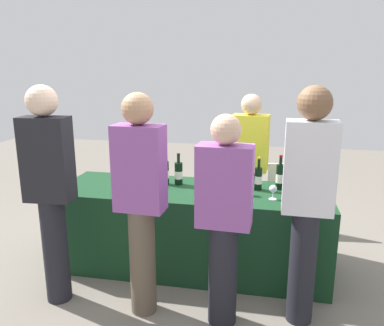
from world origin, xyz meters
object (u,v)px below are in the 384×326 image
(wine_glass_1, at_px, (141,183))
(wine_glass_4, at_px, (273,189))
(wine_glass_5, at_px, (294,186))
(guest_3, at_px, (308,197))
(wine_glass_0, at_px, (129,179))
(guest_0, at_px, (50,186))
(guest_1, at_px, (140,197))
(menu_board, at_px, (289,196))
(wine_bottle_5, at_px, (280,177))
(guest_2, at_px, (224,216))
(wine_bottle_3, at_px, (247,176))
(wine_glass_3, at_px, (246,184))
(wine_bottle_0, at_px, (141,172))
(wine_bottle_4, at_px, (258,178))
(wine_bottle_1, at_px, (165,173))
(wine_glass_2, at_px, (223,183))
(server_pouring, at_px, (249,163))
(wine_bottle_2, at_px, (179,173))

(wine_glass_1, bearing_deg, wine_glass_4, 2.65)
(wine_glass_5, height_order, guest_3, guest_3)
(wine_glass_0, xyz_separation_m, guest_0, (-0.42, -0.61, 0.10))
(wine_glass_1, distance_m, guest_1, 0.60)
(wine_glass_1, relative_size, menu_board, 0.17)
(wine_bottle_5, xyz_separation_m, guest_2, (-0.41, -0.93, -0.05))
(wine_bottle_3, xyz_separation_m, menu_board, (0.46, 0.98, -0.50))
(wine_glass_3, xyz_separation_m, guest_0, (-1.47, -0.68, 0.10))
(wine_bottle_0, relative_size, wine_glass_0, 2.12)
(wine_bottle_0, distance_m, wine_glass_0, 0.23)
(wine_bottle_4, height_order, wine_glass_5, wine_bottle_4)
(wine_bottle_1, bearing_deg, wine_glass_2, -18.56)
(wine_glass_4, distance_m, guest_0, 1.81)
(wine_bottle_3, xyz_separation_m, guest_2, (-0.11, -0.90, -0.05))
(wine_glass_2, relative_size, guest_1, 0.09)
(wine_bottle_4, height_order, guest_1, guest_1)
(wine_glass_1, height_order, wine_glass_5, wine_glass_5)
(wine_glass_0, bearing_deg, wine_glass_5, 2.88)
(wine_bottle_0, xyz_separation_m, wine_glass_4, (1.24, -0.23, -0.03))
(wine_bottle_5, xyz_separation_m, guest_1, (-1.03, -0.91, 0.05))
(wine_glass_0, bearing_deg, wine_bottle_3, 14.17)
(wine_bottle_1, relative_size, wine_bottle_3, 0.94)
(wine_bottle_0, height_order, guest_2, guest_2)
(guest_0, bearing_deg, wine_bottle_4, 24.89)
(wine_bottle_1, relative_size, wine_bottle_4, 1.01)
(wine_bottle_3, distance_m, wine_glass_4, 0.36)
(wine_bottle_3, xyz_separation_m, guest_1, (-0.73, -0.89, 0.05))
(guest_0, bearing_deg, wine_glass_1, 41.45)
(wine_glass_2, distance_m, guest_2, 0.70)
(guest_2, bearing_deg, guest_3, 15.59)
(server_pouring, bearing_deg, wine_glass_3, 96.85)
(guest_3, bearing_deg, wine_glass_1, 163.60)
(wine_glass_4, relative_size, server_pouring, 0.08)
(wine_bottle_5, xyz_separation_m, wine_glass_5, (0.12, -0.22, -0.01))
(wine_bottle_2, distance_m, wine_bottle_3, 0.64)
(wine_bottle_4, relative_size, menu_board, 0.39)
(guest_3, bearing_deg, wine_glass_5, 96.74)
(wine_bottle_3, relative_size, server_pouring, 0.21)
(wine_glass_0, xyz_separation_m, wine_glass_3, (1.05, 0.08, -0.00))
(wine_bottle_4, distance_m, wine_glass_4, 0.28)
(wine_glass_0, height_order, guest_2, guest_2)
(guest_2, bearing_deg, wine_glass_0, 148.85)
(wine_glass_4, xyz_separation_m, guest_1, (-0.96, -0.62, 0.08))
(wine_bottle_1, xyz_separation_m, wine_glass_2, (0.58, -0.19, -0.01))
(guest_3, bearing_deg, wine_bottle_5, 103.47)
(wine_bottle_4, distance_m, menu_board, 1.16)
(wine_bottle_0, height_order, guest_1, guest_1)
(wine_glass_2, height_order, guest_1, guest_1)
(wine_bottle_3, height_order, wine_glass_2, wine_bottle_3)
(server_pouring, bearing_deg, wine_glass_5, 124.86)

